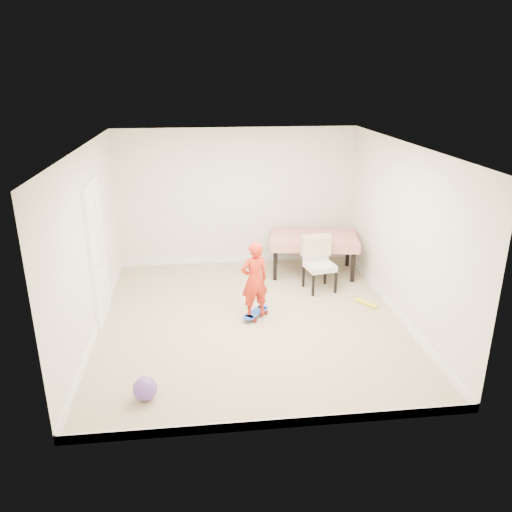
{
  "coord_description": "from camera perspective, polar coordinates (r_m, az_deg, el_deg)",
  "views": [
    {
      "loc": [
        -0.71,
        -6.74,
        3.52
      ],
      "look_at": [
        0.1,
        0.2,
        0.95
      ],
      "focal_mm": 35.0,
      "sensor_mm": 36.0,
      "label": 1
    }
  ],
  "objects": [
    {
      "name": "wall_right",
      "position": [
        7.68,
        16.18,
        2.57
      ],
      "size": [
        0.04,
        5.0,
        2.6
      ],
      "primitive_type": "cube",
      "color": "silver",
      "rests_on": "ground"
    },
    {
      "name": "foam_toy",
      "position": [
        8.27,
        12.44,
        -5.29
      ],
      "size": [
        0.29,
        0.36,
        0.06
      ],
      "primitive_type": "cylinder",
      "rotation": [
        1.57,
        0.0,
        0.64
      ],
      "color": "yellow",
      "rests_on": "ground"
    },
    {
      "name": "baseboard_front",
      "position": [
        5.53,
        2.32,
        -18.58
      ],
      "size": [
        4.5,
        0.02,
        0.12
      ],
      "primitive_type": "cube",
      "color": "white",
      "rests_on": "ground"
    },
    {
      "name": "dining_table",
      "position": [
        9.3,
        6.52,
        0.25
      ],
      "size": [
        1.72,
        1.25,
        0.74
      ],
      "primitive_type": null,
      "rotation": [
        0.0,
        0.0,
        -0.17
      ],
      "color": "red",
      "rests_on": "ground"
    },
    {
      "name": "skateboard",
      "position": [
        7.69,
        -0.02,
        -6.68
      ],
      "size": [
        0.53,
        0.58,
        0.09
      ],
      "primitive_type": null,
      "rotation": [
        0.0,
        0.0,
        0.89
      ],
      "color": "blue",
      "rests_on": "ground"
    },
    {
      "name": "wall_front",
      "position": [
        4.86,
        2.51,
        -7.02
      ],
      "size": [
        4.5,
        0.04,
        2.6
      ],
      "primitive_type": "cube",
      "color": "silver",
      "rests_on": "ground"
    },
    {
      "name": "ground",
      "position": [
        7.64,
        -0.58,
        -7.25
      ],
      "size": [
        5.0,
        5.0,
        0.0
      ],
      "primitive_type": "plane",
      "color": "tan",
      "rests_on": "ground"
    },
    {
      "name": "wall_back",
      "position": [
        9.51,
        -2.21,
        6.67
      ],
      "size": [
        4.5,
        0.04,
        2.6
      ],
      "primitive_type": "cube",
      "color": "silver",
      "rests_on": "ground"
    },
    {
      "name": "child",
      "position": [
        7.43,
        -0.18,
        -3.02
      ],
      "size": [
        0.49,
        0.4,
        1.18
      ],
      "primitive_type": "imported",
      "rotation": [
        0.0,
        0.0,
        3.44
      ],
      "color": "red",
      "rests_on": "ground"
    },
    {
      "name": "door",
      "position": [
        7.62,
        -17.71,
        0.09
      ],
      "size": [
        0.11,
        0.94,
        2.11
      ],
      "primitive_type": "cube",
      "color": "white",
      "rests_on": "ground"
    },
    {
      "name": "wall_left",
      "position": [
        7.26,
        -18.4,
        1.32
      ],
      "size": [
        0.04,
        5.0,
        2.6
      ],
      "primitive_type": "cube",
      "color": "silver",
      "rests_on": "ground"
    },
    {
      "name": "baseboard_back",
      "position": [
        9.88,
        -2.11,
        -0.32
      ],
      "size": [
        4.5,
        0.02,
        0.12
      ],
      "primitive_type": "cube",
      "color": "white",
      "rests_on": "ground"
    },
    {
      "name": "baseboard_left",
      "position": [
        7.73,
        -17.47,
        -7.41
      ],
      "size": [
        0.02,
        5.0,
        0.12
      ],
      "primitive_type": "cube",
      "color": "white",
      "rests_on": "ground"
    },
    {
      "name": "baseboard_right",
      "position": [
        8.13,
        15.4,
        -5.78
      ],
      "size": [
        0.02,
        5.0,
        0.12
      ],
      "primitive_type": "cube",
      "color": "white",
      "rests_on": "ground"
    },
    {
      "name": "dining_chair",
      "position": [
        8.53,
        7.32,
        -0.96
      ],
      "size": [
        0.62,
        0.68,
        0.94
      ],
      "primitive_type": null,
      "rotation": [
        0.0,
        0.0,
        0.19
      ],
      "color": "silver",
      "rests_on": "ground"
    },
    {
      "name": "balloon",
      "position": [
        6.01,
        -12.57,
        -14.59
      ],
      "size": [
        0.28,
        0.28,
        0.28
      ],
      "primitive_type": "sphere",
      "color": "#6C45A6",
      "rests_on": "ground"
    },
    {
      "name": "ceiling",
      "position": [
        6.84,
        -0.65,
        12.29
      ],
      "size": [
        4.5,
        5.0,
        0.04
      ],
      "primitive_type": "cube",
      "color": "white",
      "rests_on": "wall_back"
    }
  ]
}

